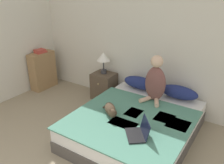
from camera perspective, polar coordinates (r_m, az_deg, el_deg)
name	(u,v)px	position (r m, az deg, el deg)	size (l,w,h in m)	color
wall_back	(156,40)	(4.22, 10.46, 9.99)	(6.01, 0.05, 2.55)	beige
bed	(135,125)	(3.67, 5.65, -10.29)	(1.65, 1.98, 0.40)	#4C4742
pillow_near	(140,83)	(4.32, 6.75, -0.20)	(0.63, 0.26, 0.22)	navy
pillow_far	(179,92)	(4.09, 15.80, -2.39)	(0.63, 0.26, 0.22)	navy
person_sitting	(155,81)	(3.85, 10.38, 0.21)	(0.36, 0.34, 0.76)	brown
cat_tabby	(111,110)	(3.48, -0.36, -6.68)	(0.37, 0.42, 0.18)	#473828
laptop_open	(139,132)	(3.08, 6.40, -11.97)	(0.40, 0.41, 0.22)	black
nightstand	(104,86)	(4.75, -1.94, -0.97)	(0.43, 0.39, 0.53)	brown
table_lamp	(103,58)	(4.57, -2.08, 5.83)	(0.26, 0.26, 0.42)	#38383D
bookshelf	(43,70)	(5.41, -16.32, 2.68)	(0.25, 0.57, 0.80)	#99754C
book_stack_top	(40,51)	(5.27, -16.88, 7.13)	(0.20, 0.25, 0.07)	#B24238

